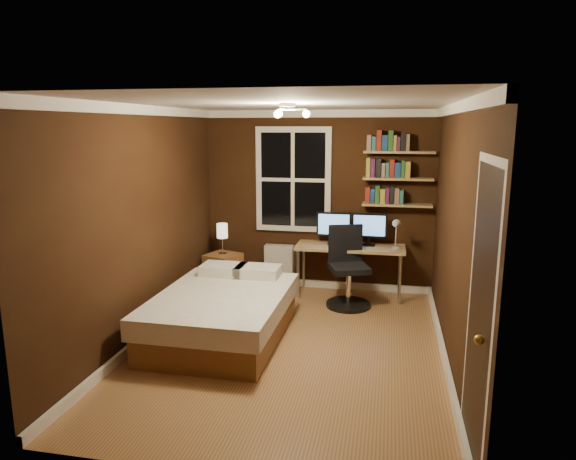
% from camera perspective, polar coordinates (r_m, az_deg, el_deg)
% --- Properties ---
extents(floor, '(4.20, 4.20, 0.00)m').
position_cam_1_polar(floor, '(5.56, 0.16, -12.81)').
color(floor, brown).
rests_on(floor, ground).
extents(wall_back, '(3.20, 0.04, 2.50)m').
position_cam_1_polar(wall_back, '(7.21, 3.37, 3.20)').
color(wall_back, black).
rests_on(wall_back, ground).
extents(wall_left, '(0.04, 4.20, 2.50)m').
position_cam_1_polar(wall_left, '(5.69, -15.85, 0.55)').
color(wall_left, black).
rests_on(wall_left, ground).
extents(wall_right, '(0.04, 4.20, 2.50)m').
position_cam_1_polar(wall_right, '(5.12, 18.03, -0.78)').
color(wall_right, black).
rests_on(wall_right, ground).
extents(ceiling, '(3.20, 4.20, 0.02)m').
position_cam_1_polar(ceiling, '(5.07, 0.17, 13.89)').
color(ceiling, white).
rests_on(ceiling, wall_back).
extents(window, '(1.06, 0.06, 1.46)m').
position_cam_1_polar(window, '(7.20, 0.59, 5.61)').
color(window, white).
rests_on(window, wall_back).
extents(door, '(0.03, 0.82, 2.05)m').
position_cam_1_polar(door, '(3.70, 20.40, -9.22)').
color(door, black).
rests_on(door, ground).
extents(door_knob, '(0.06, 0.06, 0.06)m').
position_cam_1_polar(door_knob, '(3.43, 20.47, -11.36)').
color(door_knob, gold).
rests_on(door_knob, door).
extents(ceiling_fixture, '(0.44, 0.44, 0.18)m').
position_cam_1_polar(ceiling_fixture, '(4.97, -0.05, 12.78)').
color(ceiling_fixture, beige).
rests_on(ceiling_fixture, ceiling).
extents(bookshelf_lower, '(0.92, 0.22, 0.03)m').
position_cam_1_polar(bookshelf_lower, '(7.03, 12.00, 2.75)').
color(bookshelf_lower, '#9D7C4C').
rests_on(bookshelf_lower, wall_back).
extents(books_row_lower, '(0.48, 0.16, 0.23)m').
position_cam_1_polar(books_row_lower, '(7.01, 12.04, 3.80)').
color(books_row_lower, maroon).
rests_on(books_row_lower, bookshelf_lower).
extents(bookshelf_middle, '(0.92, 0.22, 0.03)m').
position_cam_1_polar(bookshelf_middle, '(6.99, 12.12, 5.59)').
color(bookshelf_middle, '#9D7C4C').
rests_on(bookshelf_middle, wall_back).
extents(books_row_middle, '(0.54, 0.16, 0.23)m').
position_cam_1_polar(books_row_middle, '(6.98, 12.16, 6.65)').
color(books_row_middle, navy).
rests_on(books_row_middle, bookshelf_middle).
extents(bookshelf_upper, '(0.92, 0.22, 0.03)m').
position_cam_1_polar(bookshelf_upper, '(6.96, 12.24, 8.46)').
color(bookshelf_upper, '#9D7C4C').
rests_on(bookshelf_upper, wall_back).
extents(books_row_upper, '(0.54, 0.16, 0.23)m').
position_cam_1_polar(books_row_upper, '(6.96, 12.28, 9.52)').
color(books_row_upper, '#295A26').
rests_on(books_row_upper, bookshelf_upper).
extents(bed, '(1.37, 1.88, 0.63)m').
position_cam_1_polar(bed, '(5.73, -7.25, -9.19)').
color(bed, brown).
rests_on(bed, ground).
extents(nightstand, '(0.54, 0.54, 0.52)m').
position_cam_1_polar(nightstand, '(7.32, -7.21, -4.67)').
color(nightstand, brown).
rests_on(nightstand, ground).
extents(bedside_lamp, '(0.15, 0.15, 0.44)m').
position_cam_1_polar(bedside_lamp, '(7.20, -7.30, -1.00)').
color(bedside_lamp, white).
rests_on(bedside_lamp, nightstand).
extents(radiator, '(0.41, 0.14, 0.62)m').
position_cam_1_polar(radiator, '(7.39, -0.98, -4.04)').
color(radiator, beige).
rests_on(radiator, ground).
extents(desk, '(1.46, 0.55, 0.70)m').
position_cam_1_polar(desk, '(6.99, 6.91, -2.27)').
color(desk, '#9D7C4C').
rests_on(desk, ground).
extents(monitor_left, '(0.47, 0.12, 0.44)m').
position_cam_1_polar(monitor_left, '(7.02, 5.11, 0.19)').
color(monitor_left, black).
rests_on(monitor_left, desk).
extents(monitor_right, '(0.47, 0.12, 0.44)m').
position_cam_1_polar(monitor_right, '(6.99, 9.02, 0.04)').
color(monitor_right, black).
rests_on(monitor_right, desk).
extents(desk_lamp, '(0.14, 0.32, 0.44)m').
position_cam_1_polar(desk_lamp, '(6.79, 11.91, -0.41)').
color(desk_lamp, silver).
rests_on(desk_lamp, desk).
extents(office_chair, '(0.59, 0.59, 1.03)m').
position_cam_1_polar(office_chair, '(6.67, 6.66, -5.05)').
color(office_chair, black).
rests_on(office_chair, ground).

